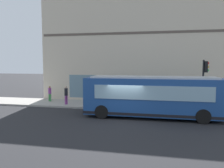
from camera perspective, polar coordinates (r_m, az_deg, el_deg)
ground at (r=17.04m, az=3.52°, el=-8.53°), size 120.00×120.00×0.00m
sidewalk_curb at (r=21.39m, az=5.32°, el=-5.48°), size 3.81×40.00×0.15m
building_corner at (r=27.52m, az=7.04°, el=10.02°), size 9.13×20.18×12.71m
city_bus_nearside at (r=17.31m, az=9.99°, el=-3.14°), size 2.61×10.04×3.07m
traffic_light_near_corner at (r=19.78m, az=22.09°, el=1.93°), size 0.32×0.49×4.15m
fire_hydrant at (r=20.23m, az=6.68°, el=-4.86°), size 0.35×0.35×0.74m
pedestrian_by_light_pole at (r=22.05m, az=9.18°, el=-2.67°), size 0.32×0.32×1.56m
pedestrian_walking_along_curb at (r=20.84m, az=15.83°, el=-3.02°), size 0.32×0.32×1.69m
pedestrian_near_hydrant at (r=22.01m, az=-11.36°, el=-2.38°), size 0.32×0.32×1.75m
pedestrian_near_building_entrance at (r=24.21m, az=-15.24°, el=-2.06°), size 0.32×0.32×1.56m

